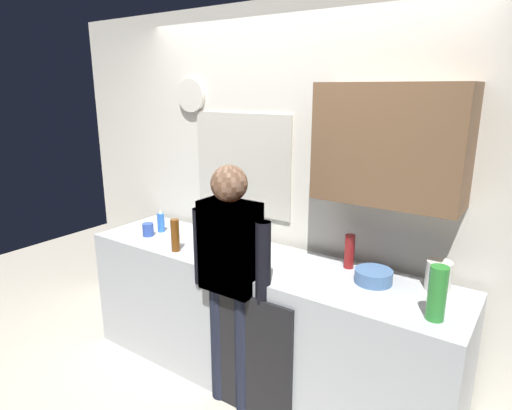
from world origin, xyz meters
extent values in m
plane|color=beige|center=(0.00, 0.00, 0.00)|extent=(8.00, 8.00, 0.00)
cube|color=#B2B7BC|center=(0.00, 0.30, 0.46)|extent=(2.68, 0.64, 0.92)
cube|color=black|center=(0.19, -0.03, 0.41)|extent=(0.56, 0.02, 0.83)
cube|color=silver|center=(0.00, 0.73, 1.30)|extent=(4.28, 0.10, 2.60)
cube|color=beige|center=(-0.40, 0.67, 1.47)|extent=(0.86, 0.02, 0.76)
cube|color=#8CA5C6|center=(-0.40, 0.67, 1.47)|extent=(0.80, 0.02, 0.70)
cube|color=brown|center=(0.76, 0.52, 1.72)|extent=(0.84, 0.32, 0.68)
cylinder|color=silver|center=(-0.89, 0.66, 1.97)|extent=(0.26, 0.03, 0.26)
cube|color=black|center=(-0.13, 0.27, 0.93)|extent=(0.20, 0.20, 0.03)
cube|color=silver|center=(-0.13, 0.33, 1.09)|extent=(0.18, 0.08, 0.28)
cylinder|color=black|center=(-0.13, 0.24, 1.00)|extent=(0.11, 0.11, 0.11)
cylinder|color=black|center=(-0.13, 0.27, 1.23)|extent=(0.17, 0.17, 0.03)
cylinder|color=black|center=(-0.49, 0.52, 1.01)|extent=(0.06, 0.06, 0.18)
cylinder|color=#2D8C33|center=(1.16, 0.15, 1.06)|extent=(0.09, 0.09, 0.28)
cylinder|color=maroon|center=(0.56, 0.51, 1.03)|extent=(0.06, 0.06, 0.22)
cylinder|color=#195923|center=(-0.34, 0.39, 1.07)|extent=(0.07, 0.07, 0.30)
cylinder|color=brown|center=(-0.56, 0.09, 1.03)|extent=(0.06, 0.06, 0.23)
cylinder|color=#3351B2|center=(-0.96, 0.20, 0.97)|extent=(0.08, 0.08, 0.10)
cylinder|color=#4C72A5|center=(0.76, 0.38, 0.96)|extent=(0.22, 0.22, 0.08)
cylinder|color=blue|center=(-0.96, 0.33, 0.99)|extent=(0.06, 0.06, 0.15)
cone|color=white|center=(-0.96, 0.33, 1.08)|extent=(0.02, 0.02, 0.03)
cylinder|color=silver|center=(1.09, 0.51, 1.00)|extent=(0.14, 0.14, 0.17)
cylinder|color=black|center=(-0.10, 0.00, 0.41)|extent=(0.12, 0.12, 0.82)
cylinder|color=black|center=(0.10, 0.00, 0.41)|extent=(0.12, 0.12, 0.82)
cube|color=#262633|center=(0.00, 0.00, 1.10)|extent=(0.36, 0.20, 0.56)
sphere|color=#D8AD8C|center=(0.00, 0.00, 1.49)|extent=(0.22, 0.22, 0.22)
cylinder|color=#262633|center=(-0.24, 0.00, 1.05)|extent=(0.09, 0.09, 0.50)
cylinder|color=#262633|center=(0.24, 0.00, 1.05)|extent=(0.09, 0.09, 0.50)
cylinder|color=#3F4766|center=(-0.10, 0.00, 0.41)|extent=(0.12, 0.12, 0.82)
cylinder|color=#3F4766|center=(0.10, 0.00, 0.41)|extent=(0.12, 0.12, 0.82)
cube|color=#262633|center=(0.00, 0.00, 1.10)|extent=(0.36, 0.20, 0.56)
sphere|color=#A57A59|center=(0.00, 0.00, 1.49)|extent=(0.22, 0.22, 0.22)
cylinder|color=#262633|center=(-0.24, 0.00, 1.05)|extent=(0.09, 0.09, 0.50)
cylinder|color=#262633|center=(0.24, 0.00, 1.05)|extent=(0.09, 0.09, 0.50)
camera|label=1|loc=(1.54, -1.94, 2.03)|focal=30.54mm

